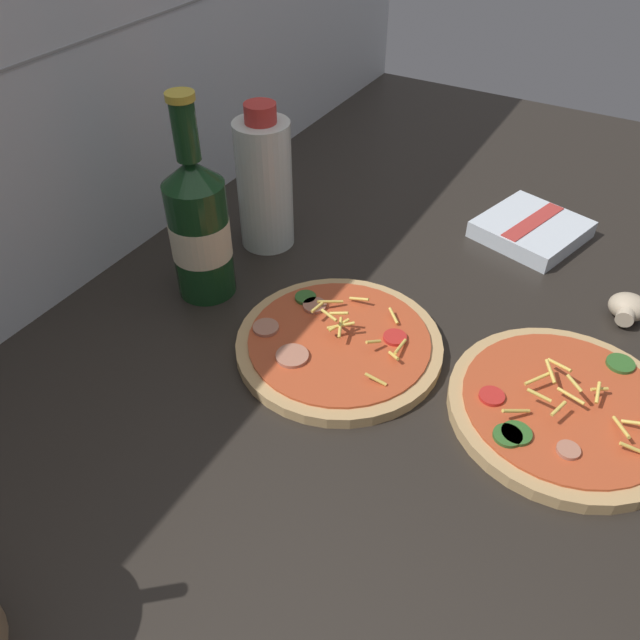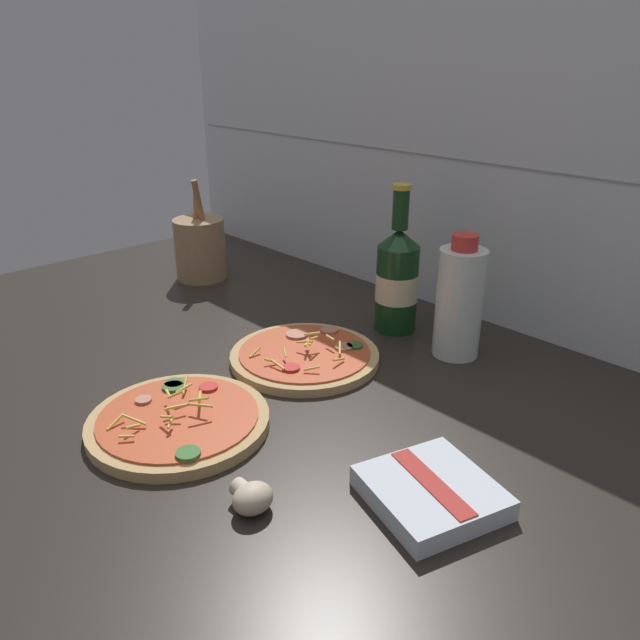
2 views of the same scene
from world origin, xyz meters
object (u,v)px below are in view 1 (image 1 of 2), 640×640
at_px(beer_bottle, 199,227).
at_px(oil_bottle, 265,183).
at_px(dish_towel, 531,229).
at_px(pizza_near, 564,408).
at_px(pizza_far, 339,344).
at_px(mushroom_left, 628,308).

height_order(beer_bottle, oil_bottle, beer_bottle).
xyz_separation_m(oil_bottle, dish_towel, (0.19, -0.32, -0.08)).
xyz_separation_m(pizza_near, beer_bottle, (-0.01, 0.44, 0.08)).
bearing_deg(pizza_far, oil_bottle, 52.71).
relative_size(pizza_far, oil_bottle, 1.18).
bearing_deg(pizza_near, pizza_far, 96.60).
height_order(pizza_near, mushroom_left, pizza_near).
distance_m(pizza_far, dish_towel, 0.36).
bearing_deg(beer_bottle, oil_bottle, -2.42).
distance_m(oil_bottle, mushroom_left, 0.48).
distance_m(pizza_near, pizza_far, 0.25).
xyz_separation_m(beer_bottle, dish_towel, (0.32, -0.32, -0.08)).
bearing_deg(dish_towel, beer_bottle, 135.26).
relative_size(mushroom_left, dish_towel, 0.29).
xyz_separation_m(pizza_far, dish_towel, (0.34, -0.12, 0.00)).
height_order(pizza_near, pizza_far, pizza_near).
relative_size(pizza_near, beer_bottle, 0.93).
bearing_deg(pizza_far, beer_bottle, 85.48).
relative_size(pizza_near, dish_towel, 1.44).
xyz_separation_m(oil_bottle, mushroom_left, (0.07, -0.46, -0.07)).
distance_m(mushroom_left, dish_towel, 0.19).
xyz_separation_m(beer_bottle, oil_bottle, (0.13, -0.01, -0.00)).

